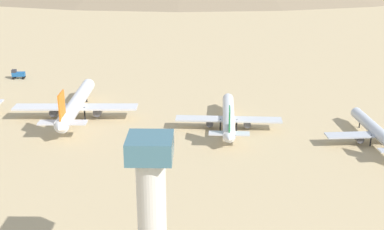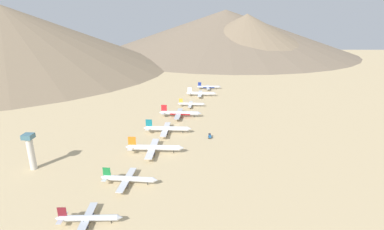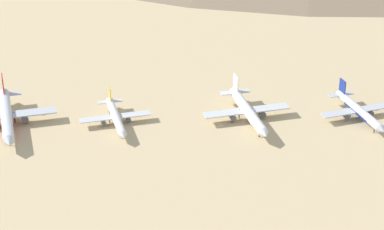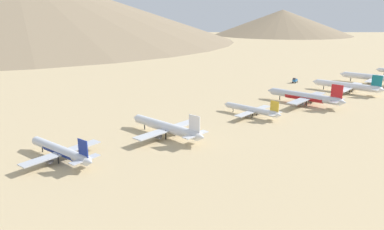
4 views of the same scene
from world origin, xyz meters
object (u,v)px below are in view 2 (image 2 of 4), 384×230
at_px(parked_jet_3, 167,129).
at_px(control_tower, 31,150).
at_px(parked_jet_5, 191,104).
at_px(service_truck, 210,136).
at_px(parked_jet_2, 154,148).
at_px(parked_jet_4, 180,113).
at_px(parked_jet_0, 88,218).
at_px(parked_jet_7, 209,87).
at_px(parked_jet_6, 201,93).
at_px(parked_jet_1, 128,179).

height_order(parked_jet_3, control_tower, control_tower).
height_order(parked_jet_5, service_truck, parked_jet_5).
height_order(parked_jet_2, parked_jet_4, parked_jet_2).
height_order(parked_jet_0, service_truck, parked_jet_0).
xyz_separation_m(parked_jet_2, parked_jet_7, (43.89, 231.71, -1.17)).
height_order(parked_jet_4, parked_jet_7, parked_jet_4).
xyz_separation_m(parked_jet_2, parked_jet_6, (33.24, 188.08, -0.62)).
relative_size(parked_jet_3, parked_jet_7, 1.24).
relative_size(parked_jet_1, parked_jet_5, 1.15).
bearing_deg(parked_jet_7, parked_jet_2, -100.73).
height_order(parked_jet_3, parked_jet_7, parked_jet_3).
bearing_deg(parked_jet_2, parked_jet_0, -102.30).
height_order(parked_jet_3, parked_jet_5, parked_jet_3).
distance_m(service_truck, control_tower, 149.85).
xyz_separation_m(parked_jet_7, control_tower, (-129.63, -264.65, 12.22)).
height_order(parked_jet_0, parked_jet_7, parked_jet_7).
bearing_deg(parked_jet_6, parked_jet_1, -100.01).
height_order(parked_jet_0, parked_jet_5, parked_jet_0).
bearing_deg(parked_jet_0, parked_jet_4, 80.12).
xyz_separation_m(parked_jet_0, parked_jet_6, (53.25, 279.85, 0.56)).
xyz_separation_m(parked_jet_6, control_tower, (-118.98, -221.01, 11.67)).
bearing_deg(control_tower, parked_jet_6, 61.70).
bearing_deg(parked_jet_3, service_truck, -13.20).
bearing_deg(parked_jet_6, parked_jet_3, -101.40).
height_order(parked_jet_2, parked_jet_5, parked_jet_2).
distance_m(parked_jet_4, parked_jet_5, 43.03).
bearing_deg(service_truck, parked_jet_1, -123.23).
relative_size(parked_jet_3, parked_jet_5, 1.35).
bearing_deg(parked_jet_4, parked_jet_3, -99.20).
relative_size(parked_jet_7, service_truck, 7.07).
bearing_deg(parked_jet_5, parked_jet_6, 78.28).
bearing_deg(parked_jet_3, parked_jet_2, -95.61).
xyz_separation_m(parked_jet_0, parked_jet_5, (42.52, 228.10, -0.23)).
xyz_separation_m(parked_jet_0, control_tower, (-65.73, 58.84, 12.23)).
xyz_separation_m(parked_jet_5, parked_jet_7, (21.38, 95.38, 0.25)).
bearing_deg(parked_jet_5, parked_jet_7, 77.37).
height_order(parked_jet_0, parked_jet_3, parked_jet_3).
bearing_deg(parked_jet_2, parked_jet_5, 80.63).
xyz_separation_m(parked_jet_0, parked_jet_7, (63.91, 323.49, 0.02)).
distance_m(parked_jet_5, parked_jet_7, 97.75).
bearing_deg(service_truck, parked_jet_0, -117.76).
bearing_deg(parked_jet_4, control_tower, -127.60).
relative_size(parked_jet_0, service_truck, 6.95).
relative_size(parked_jet_1, parked_jet_2, 0.82).
bearing_deg(parked_jet_6, parked_jet_4, -102.55).
xyz_separation_m(parked_jet_3, control_tower, (-90.20, -78.28, 11.25)).
bearing_deg(parked_jet_1, control_tower, 167.87).
height_order(service_truck, control_tower, control_tower).
bearing_deg(parked_jet_1, service_truck, 56.77).
distance_m(parked_jet_0, parked_jet_1, 43.77).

